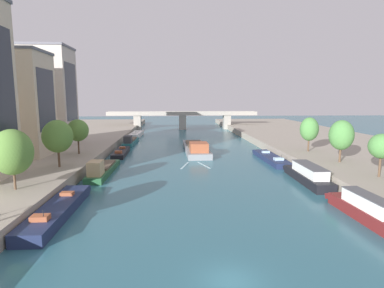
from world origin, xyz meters
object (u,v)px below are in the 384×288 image
Objects in this scene: moored_boat_right_near at (271,158)px; tree_left_far at (58,136)px; moored_boat_left_lone at (58,209)px; moored_boat_left_near at (121,152)px; moored_boat_right_far at (308,175)px; tree_left_third at (78,130)px; tree_right_by_lamp at (382,146)px; moored_boat_left_downstream at (102,169)px; moored_boat_left_end at (137,134)px; tree_right_distant at (309,129)px; bridge_far at (183,118)px; moored_boat_right_gap_after at (364,208)px; tree_right_far at (341,135)px; moored_boat_left_gap_after at (130,141)px; barge_midriver at (196,148)px; tree_left_midway at (12,152)px.

moored_boat_right_near is 40.04m from tree_left_far.
moored_boat_left_lone is 1.20× the size of moored_boat_left_near.
moored_boat_left_near is at bearing 141.85° from moored_boat_right_far.
tree_left_third is 51.03m from tree_right_by_lamp.
moored_boat_left_downstream is 2.58× the size of tree_right_by_lamp.
moored_boat_right_far is 1.86× the size of tree_left_far.
moored_boat_left_lone is 70.04m from moored_boat_left_end.
tree_right_distant is 0.11× the size of bridge_far.
moored_boat_left_lone is 0.27× the size of bridge_far.
moored_boat_right_gap_after is at bearing -26.80° from tree_left_far.
tree_right_by_lamp is 20.88m from tree_right_distant.
moored_boat_left_lone is 17.98m from tree_left_far.
moored_boat_left_near is at bearing -89.40° from moored_boat_left_end.
moored_boat_left_end is at bearing 127.19° from tree_right_far.
moored_boat_left_near is at bearing 153.85° from tree_right_far.
moored_boat_left_lone is 52.20m from moored_boat_left_gap_after.
tree_left_third is (-6.64, -24.51, 5.57)m from moored_boat_left_gap_after.
moored_boat_right_far is at bearing 150.62° from tree_right_by_lamp.
tree_right_distant is at bearing 92.15° from tree_right_by_lamp.
moored_boat_right_gap_after is 0.19× the size of bridge_far.
moored_boat_left_near is 0.80× the size of moored_boat_right_near.
bridge_far is at bearing 109.91° from tree_right_distant.
tree_left_third reaches higher than moored_boat_left_gap_after.
moored_boat_right_far is 0.23× the size of bridge_far.
moored_boat_left_near is 1.95× the size of tree_right_distant.
tree_left_third reaches higher than moored_boat_right_gap_after.
moored_boat_left_near is 32.69m from moored_boat_right_near.
tree_right_by_lamp is at bearing -36.53° from moored_boat_left_near.
barge_midriver is at bearing 7.83° from moored_boat_left_near.
tree_left_midway reaches higher than tree_left_third.
tree_right_far is (39.92, -19.60, 5.91)m from moored_boat_left_near.
moored_boat_left_downstream is 38.04m from moored_boat_right_gap_after.
tree_right_far is at bearing -52.52° from moored_boat_right_near.
moored_boat_left_downstream is 18.58m from moored_boat_left_near.
moored_boat_left_near is 12.54m from tree_left_third.
moored_boat_left_downstream is 2.17× the size of tree_right_far.
tree_left_midway reaches higher than bridge_far.
moored_boat_left_downstream is 1.15× the size of moored_boat_left_near.
moored_boat_right_far is (14.90, -27.48, 0.19)m from barge_midriver.
moored_boat_left_lone is 94.43m from bridge_far.
moored_boat_left_downstream is 0.26× the size of bridge_far.
moored_boat_left_lone is at bearing -114.68° from barge_midriver.
moored_boat_left_downstream reaches higher than moored_boat_right_near.
tree_right_by_lamp is at bearing 3.70° from tree_left_midway.
moored_boat_right_far is (32.79, 11.44, 0.51)m from moored_boat_left_lone.
barge_midriver is 31.26m from moored_boat_right_far.
barge_midriver reaches higher than moored_boat_left_lone.
tree_left_midway is at bearing -98.34° from moored_boat_left_gap_after.
moored_boat_left_lone is 1.08× the size of moored_boat_left_end.
tree_right_far reaches higher than moored_boat_left_gap_after.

